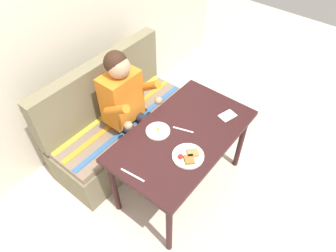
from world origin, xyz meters
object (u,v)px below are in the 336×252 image
person (127,102)px  plate_breakfast (189,156)px  fork (183,130)px  table (183,141)px  knife (132,175)px  plate_eggs (158,131)px  couch (119,125)px  napkin (228,116)px

person → plate_breakfast: size_ratio=5.11×
fork → person: bearing=76.1°
table → plate_breakfast: (-0.16, -0.17, 0.10)m
knife → plate_eggs: bearing=9.3°
person → plate_eggs: person is taller
person → plate_breakfast: (-0.15, -0.76, 0.00)m
table → person: (-0.01, 0.59, 0.09)m
knife → couch: bearing=46.6°
couch → napkin: bearing=-67.3°
table → fork: (0.03, 0.02, 0.08)m
table → person: person is taller
plate_breakfast → plate_eggs: size_ratio=1.23×
plate_breakfast → couch: bearing=80.3°
person → plate_breakfast: person is taller
couch → knife: 0.98m
couch → plate_breakfast: (-0.16, -0.93, 0.41)m
table → knife: bearing=175.3°
napkin → couch: bearing=112.7°
plate_breakfast → napkin: (0.55, -0.00, -0.01)m
knife → plate_breakfast: bearing=-36.6°
table → fork: size_ratio=7.06×
plate_breakfast → plate_eggs: (0.05, 0.34, -0.00)m
table → fork: fork is taller
plate_breakfast → fork: bearing=44.8°
fork → couch: bearing=74.2°
couch → napkin: (0.39, -0.94, 0.40)m
person → knife: bearing=-133.7°
table → knife: knife is taller
table → plate_breakfast: size_ratio=5.06×
couch → knife: size_ratio=7.20×
person → couch: bearing=86.3°
table → couch: bearing=90.0°
plate_breakfast → napkin: bearing=-0.2°
plate_eggs → fork: 0.20m
couch → plate_eggs: size_ratio=7.45×
table → couch: size_ratio=0.83×
person → fork: bearing=-85.5°
couch → plate_eggs: (-0.11, -0.60, 0.41)m
person → knife: size_ratio=6.06×
person → knife: 0.76m
plate_breakfast → napkin: plate_breakfast is taller
plate_eggs → napkin: (0.50, -0.34, -0.01)m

